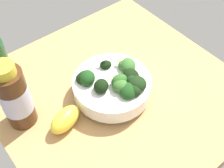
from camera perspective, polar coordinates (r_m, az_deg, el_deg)
ground_plane at (r=74.28cm, az=0.75°, el=-2.34°), size 57.41×57.41×4.87cm
bowl_of_broccoli at (r=68.30cm, az=0.20°, el=-0.14°), size 18.56×18.56×8.59cm
lemon_wedge at (r=65.23cm, az=-9.15°, el=-6.87°), size 6.33×8.98×4.69cm
bottle_short at (r=63.99cm, az=-18.50°, el=-2.47°), size 6.49×6.49×17.62cm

